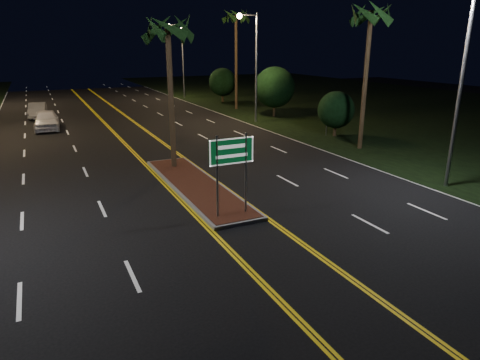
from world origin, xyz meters
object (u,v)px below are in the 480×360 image
palm_right_near (371,15)px  shrub_far (222,82)px  warning_sign (327,112)px  shrub_near (336,110)px  palm_right_far (236,17)px  streetlight_right_far (180,52)px  shrub_mid (275,87)px  median_island (196,185)px  streetlight_right_mid (252,56)px  highway_sign (232,159)px  palm_median (168,29)px  car_far (37,109)px  streetlight_right_near (458,65)px  car_near (46,118)px

palm_right_near → shrub_far: 26.69m
warning_sign → shrub_near: bearing=-57.7°
palm_right_far → palm_right_near: bearing=-90.9°
streetlight_right_far → shrub_mid: bearing=-79.3°
shrub_near → median_island: bearing=-152.6°
shrub_near → warning_sign: shrub_near is taller
median_island → shrub_near: (13.50, 7.00, 1.86)m
palm_right_far → streetlight_right_mid: bearing=-105.3°
highway_sign → shrub_mid: 25.41m
streetlight_right_mid → shrub_near: streetlight_right_mid is taller
palm_median → warning_sign: bearing=16.5°
palm_median → car_far: size_ratio=1.75×
shrub_far → streetlight_right_mid: bearing=-102.8°
palm_median → shrub_near: 14.93m
median_island → streetlight_right_near: streetlight_right_near is taller
palm_median → car_far: (-6.38, 22.33, -6.48)m
shrub_mid → streetlight_right_far: bearing=100.7°
palm_right_near → car_far: (-18.88, 22.83, -7.42)m
shrub_near → shrub_mid: size_ratio=0.71×
palm_right_far → shrub_far: bearing=80.5°
palm_right_far → shrub_near: palm_right_far is taller
streetlight_right_near → palm_right_near: palm_right_near is taller
streetlight_right_near → car_near: 29.48m
streetlight_right_mid → shrub_near: bearing=-70.2°
highway_sign → warning_sign: (13.00, 11.56, -0.62)m
median_island → palm_right_near: size_ratio=1.10×
median_island → palm_right_near: 15.21m
palm_right_near → car_far: size_ratio=1.96×
highway_sign → streetlight_right_mid: size_ratio=0.36×
shrub_far → streetlight_right_near: bearing=-95.4°
highway_sign → palm_right_far: 30.81m
car_far → shrub_near: bearing=-38.4°
streetlight_right_far → palm_right_far: palm_right_far is taller
palm_right_near → palm_right_far: (0.30, 20.00, 0.93)m
car_near → car_far: (-0.54, 6.83, -0.11)m
median_island → shrub_near: bearing=27.4°
shrub_mid → warning_sign: bearing=-95.9°
shrub_far → warning_sign: 21.66m
palm_median → palm_right_near: palm_right_near is taller
warning_sign → highway_sign: bearing=-160.5°
highway_sign → shrub_far: shrub_far is taller
streetlight_right_far → shrub_near: streetlight_right_far is taller
streetlight_right_far → shrub_near: (2.89, -28.00, -3.71)m
median_island → streetlight_right_mid: bearing=54.7°
median_island → shrub_mid: shrub_mid is taller
palm_median → median_island: bearing=-90.0°
shrub_near → car_far: bearing=136.6°
shrub_mid → median_island: bearing=-129.5°
streetlight_right_near → palm_right_far: palm_right_far is taller
palm_right_far → warning_sign: (0.20, -15.64, -7.36)m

